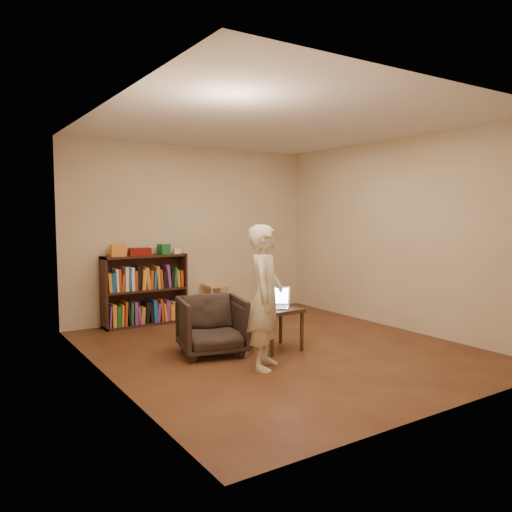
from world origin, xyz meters
TOP-DOWN VIEW (x-y plane):
  - floor at (0.00, 0.00)m, footprint 4.50×4.50m
  - ceiling at (0.00, 0.00)m, footprint 4.50×4.50m
  - wall_back at (0.00, 2.25)m, footprint 4.00×0.00m
  - wall_left at (-2.00, 0.00)m, footprint 0.00×4.50m
  - wall_right at (2.00, 0.00)m, footprint 0.00×4.50m
  - bookshelf at (-0.86, 2.09)m, footprint 1.20×0.30m
  - box_yellow at (-1.24, 2.07)m, footprint 0.21×0.16m
  - red_cloth at (-0.91, 2.11)m, footprint 0.34×0.28m
  - box_green at (-0.56, 2.07)m, footprint 0.16×0.16m
  - box_white at (-0.37, 2.06)m, footprint 0.12×0.12m
  - stool at (0.26, 2.03)m, footprint 0.35×0.35m
  - armchair at (-0.76, 0.23)m, footprint 0.85×0.86m
  - side_table at (-0.04, -0.02)m, footprint 0.48×0.48m
  - laptop at (-0.03, 0.03)m, footprint 0.46×0.46m
  - person at (-0.55, -0.53)m, footprint 0.63×0.63m

SIDE VIEW (x-z plane):
  - floor at x=0.00m, z-range 0.00..0.00m
  - armchair at x=-0.76m, z-range 0.00..0.65m
  - stool at x=0.26m, z-range 0.15..0.65m
  - side_table at x=-0.04m, z-range 0.16..0.66m
  - bookshelf at x=-0.86m, z-range -0.06..0.94m
  - laptop at x=-0.03m, z-range 0.44..0.66m
  - person at x=-0.55m, z-range 0.00..1.48m
  - box_white at x=-0.37m, z-range 1.00..1.08m
  - red_cloth at x=-0.91m, z-range 1.00..1.10m
  - box_green at x=-0.56m, z-range 1.00..1.14m
  - box_yellow at x=-1.24m, z-range 1.00..1.16m
  - wall_back at x=0.00m, z-range -0.70..3.30m
  - wall_left at x=-2.00m, z-range -0.95..3.55m
  - wall_right at x=2.00m, z-range -0.95..3.55m
  - ceiling at x=0.00m, z-range 2.60..2.60m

